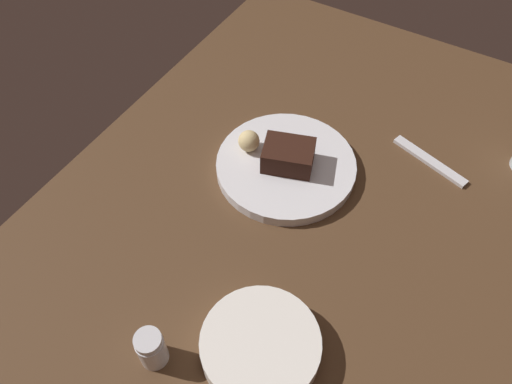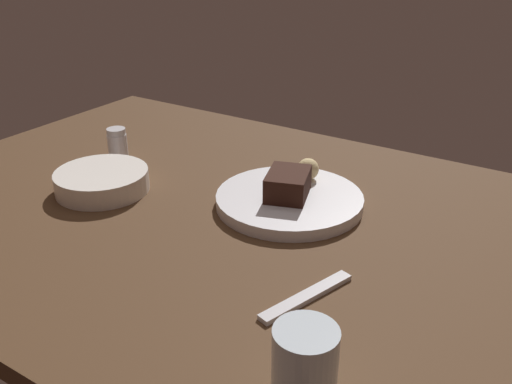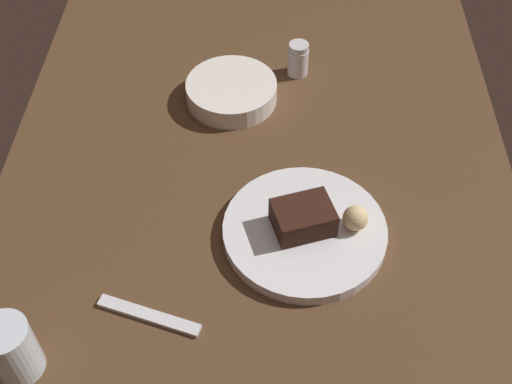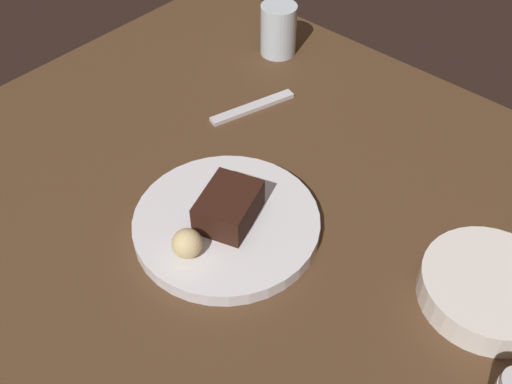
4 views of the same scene
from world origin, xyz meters
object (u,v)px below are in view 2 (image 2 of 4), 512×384
object	(u,v)px
chocolate_cake_slice	(288,184)
dessert_plate	(289,200)
water_glass	(304,369)
salt_shaker	(118,144)
bread_roll	(308,169)
dessert_spoon	(307,296)
side_bowl	(102,181)

from	to	relation	value
chocolate_cake_slice	dessert_plate	bearing A→B (deg)	69.84
chocolate_cake_slice	water_glass	size ratio (longest dim) A/B	0.94
chocolate_cake_slice	salt_shaker	world-z (taller)	salt_shaker
dessert_plate	water_glass	bearing A→B (deg)	-58.67
bread_roll	dessert_spoon	size ratio (longest dim) A/B	0.25
bread_roll	salt_shaker	size ratio (longest dim) A/B	0.58
dessert_plate	water_glass	world-z (taller)	water_glass
water_glass	side_bowl	xyz separation A→B (cm)	(-53.42, 24.43, -2.72)
salt_shaker	dessert_spoon	distance (cm)	57.54
water_glass	side_bowl	world-z (taller)	water_glass
salt_shaker	dessert_spoon	size ratio (longest dim) A/B	0.44
chocolate_cake_slice	dessert_spoon	bearing A→B (deg)	-54.85
dessert_plate	water_glass	distance (cm)	43.66
chocolate_cake_slice	water_glass	distance (cm)	43.26
chocolate_cake_slice	salt_shaker	distance (cm)	38.70
dessert_plate	chocolate_cake_slice	xyz separation A→B (cm)	(-0.14, -0.39, 3.10)
dessert_plate	salt_shaker	world-z (taller)	salt_shaker
dessert_plate	salt_shaker	distance (cm)	38.90
salt_shaker	water_glass	xyz separation A→B (cm)	(61.45, -36.45, 1.37)
dessert_plate	bread_roll	size ratio (longest dim) A/B	6.45
water_glass	bread_roll	bearing A→B (deg)	117.44
dessert_plate	salt_shaker	size ratio (longest dim) A/B	3.77
chocolate_cake_slice	water_glass	bearing A→B (deg)	-58.24
bread_roll	chocolate_cake_slice	bearing A→B (deg)	-87.50
side_bowl	dessert_plate	bearing A→B (deg)	22.47
chocolate_cake_slice	side_bowl	world-z (taller)	chocolate_cake_slice
salt_shaker	dessert_spoon	bearing A→B (deg)	-21.22
dessert_plate	dessert_spoon	size ratio (longest dim) A/B	1.65
dessert_spoon	dessert_plate	bearing A→B (deg)	51.74
bread_roll	dessert_spoon	distance (cm)	32.82
salt_shaker	water_glass	world-z (taller)	water_glass
salt_shaker	dessert_plate	bearing A→B (deg)	1.06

